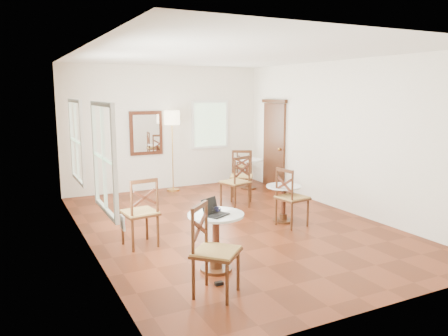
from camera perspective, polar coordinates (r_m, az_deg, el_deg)
name	(u,v)px	position (r m, az deg, el deg)	size (l,w,h in m)	color
ground	(231,225)	(8.06, 0.97, -7.35)	(7.00, 7.00, 0.00)	#612510
room_shell	(222,119)	(7.93, -0.30, 6.28)	(5.02, 7.02, 3.01)	white
cafe_table_near	(216,235)	(5.94, -1.05, -8.71)	(0.75, 0.75, 0.79)	#452311
cafe_table_mid	(284,199)	(8.23, 7.69, -4.03)	(0.64, 0.64, 0.68)	#452311
cafe_table_back	(248,170)	(10.93, 3.18, -0.32)	(0.70, 0.70, 0.74)	#452311
chair_near_a	(140,212)	(6.96, -10.76, -5.65)	(0.56, 0.56, 1.09)	#452311
chair_near_b	(214,251)	(5.25, -1.33, -10.64)	(0.71, 0.71, 1.09)	#452311
chair_mid_a	(236,182)	(9.08, 1.56, -1.82)	(0.62, 0.62, 1.10)	#452311
chair_mid_b	(291,197)	(7.95, 8.65, -3.77)	(0.55, 0.55, 1.06)	#452311
chair_back_a	(242,167)	(11.54, 2.35, 0.18)	(0.50, 0.50, 0.90)	#452311
chair_back_b	(241,176)	(9.79, 2.27, -1.00)	(0.69, 0.69, 1.09)	#452311
floor_lamp	(172,123)	(10.63, -6.74, 5.78)	(0.38, 0.38, 1.94)	#BF8C3F
laptop	(214,211)	(5.78, -1.34, -5.57)	(0.38, 0.36, 0.22)	black
mouse	(218,210)	(5.96, -0.76, -5.45)	(0.09, 0.06, 0.03)	black
navy_mug	(217,210)	(5.90, -0.97, -5.38)	(0.10, 0.07, 0.08)	#100F35
water_glass	(215,210)	(5.81, -1.23, -5.49)	(0.06, 0.06, 0.11)	white
power_adapter	(219,283)	(5.69, -0.66, -14.67)	(0.10, 0.06, 0.04)	black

